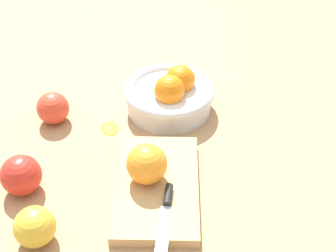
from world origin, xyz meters
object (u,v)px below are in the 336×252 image
bowl (170,94)px  cutting_board (157,187)px  apple_front_right_2 (21,175)px  knife (166,210)px  apple_front_left (53,108)px  orange_on_board (147,164)px  apple_front_right (35,227)px

bowl → cutting_board: 0.25m
cutting_board → apple_front_right_2: 0.25m
knife → apple_front_left: bearing=-133.6°
bowl → apple_front_left: bowl is taller
bowl → knife: 0.32m
orange_on_board → apple_front_left: size_ratio=1.06×
bowl → cutting_board: size_ratio=0.79×
apple_front_right → apple_front_left: size_ratio=0.99×
apple_front_right_2 → apple_front_left: size_ratio=1.07×
apple_front_right → apple_front_right_2: size_ratio=0.92×
cutting_board → apple_front_right: 0.23m
cutting_board → apple_front_left: (-0.19, -0.24, 0.02)m
bowl → cutting_board: (0.25, -0.00, -0.03)m
apple_front_right → apple_front_left: 0.32m
knife → apple_front_right: (0.06, -0.21, 0.01)m
cutting_board → apple_front_left: apple_front_left is taller
bowl → apple_front_left: bearing=-75.2°
cutting_board → orange_on_board: size_ratio=3.43×
cutting_board → knife: knife is taller
orange_on_board → apple_front_right: 0.22m
knife → apple_front_right_2: bearing=-100.7°
bowl → apple_front_left: size_ratio=2.88×
orange_on_board → knife: size_ratio=0.48×
cutting_board → apple_front_right_2: size_ratio=3.41×
knife → apple_front_right_2: apple_front_right_2 is taller
apple_front_left → orange_on_board: bearing=51.7°
apple_front_right → orange_on_board: bearing=129.0°
orange_on_board → apple_front_left: (-0.18, -0.22, -0.02)m
bowl → cutting_board: bowl is taller
apple_front_right_2 → cutting_board: bearing=94.1°
bowl → apple_front_right_2: size_ratio=2.68×
apple_front_right_2 → apple_front_left: apple_front_right_2 is taller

